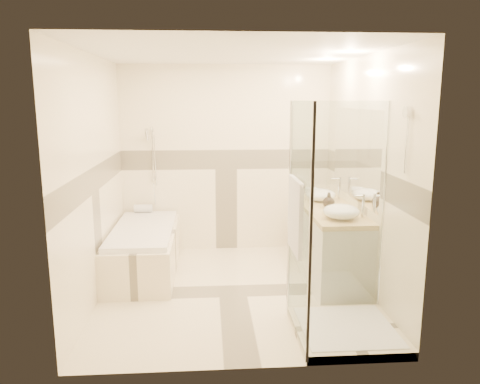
{
  "coord_description": "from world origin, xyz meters",
  "views": [
    {
      "loc": [
        -0.26,
        -4.78,
        2.05
      ],
      "look_at": [
        0.1,
        0.25,
        1.05
      ],
      "focal_mm": 35.0,
      "sensor_mm": 36.0,
      "label": 1
    }
  ],
  "objects": [
    {
      "name": "amenity_bottle_b",
      "position": [
        1.1,
        0.28,
        0.94
      ],
      "size": [
        0.17,
        0.17,
        0.17
      ],
      "primitive_type": "imported",
      "rotation": [
        0.0,
        0.0,
        -0.26
      ],
      "color": "black",
      "rests_on": "vanity"
    },
    {
      "name": "vanity",
      "position": [
        1.12,
        0.3,
        0.43
      ],
      "size": [
        0.58,
        1.62,
        0.85
      ],
      "color": "white",
      "rests_on": "ground"
    },
    {
      "name": "rolled_towel",
      "position": [
        -1.12,
        1.4,
        0.61
      ],
      "size": [
        0.24,
        0.11,
        0.11
      ],
      "primitive_type": "cylinder",
      "rotation": [
        0.0,
        1.57,
        0.0
      ],
      "color": "silver",
      "rests_on": "bathtub"
    },
    {
      "name": "amenity_bottle_a",
      "position": [
        1.1,
        0.27,
        0.93
      ],
      "size": [
        0.08,
        0.09,
        0.15
      ],
      "primitive_type": "imported",
      "rotation": [
        0.0,
        0.0,
        0.25
      ],
      "color": "black",
      "rests_on": "vanity"
    },
    {
      "name": "shower_enclosure",
      "position": [
        0.83,
        -0.97,
        0.51
      ],
      "size": [
        0.96,
        0.93,
        2.04
      ],
      "color": "#F2E4C1",
      "rests_on": "ground"
    },
    {
      "name": "room",
      "position": [
        0.06,
        0.01,
        1.26
      ],
      "size": [
        2.82,
        3.02,
        2.52
      ],
      "color": "beige",
      "rests_on": "ground"
    },
    {
      "name": "faucet_far",
      "position": [
        1.32,
        -0.22,
        1.0
      ],
      "size": [
        0.1,
        0.03,
        0.25
      ],
      "color": "silver",
      "rests_on": "vanity"
    },
    {
      "name": "faucet_near",
      "position": [
        1.32,
        0.65,
        1.01
      ],
      "size": [
        0.12,
        0.03,
        0.28
      ],
      "color": "silver",
      "rests_on": "vanity"
    },
    {
      "name": "folded_towels",
      "position": [
        1.1,
        1.01,
        0.89
      ],
      "size": [
        0.2,
        0.26,
        0.08
      ],
      "primitive_type": "cube",
      "rotation": [
        0.0,
        0.0,
        0.26
      ],
      "color": "silver",
      "rests_on": "vanity"
    },
    {
      "name": "bathtub",
      "position": [
        -1.02,
        0.65,
        0.31
      ],
      "size": [
        0.75,
        1.7,
        0.56
      ],
      "color": "#F2E4C1",
      "rests_on": "ground"
    },
    {
      "name": "vessel_sink_near",
      "position": [
        1.1,
        0.65,
        0.92
      ],
      "size": [
        0.36,
        0.36,
        0.14
      ],
      "primitive_type": "ellipsoid",
      "color": "white",
      "rests_on": "vanity"
    },
    {
      "name": "vessel_sink_far",
      "position": [
        1.1,
        -0.22,
        0.92
      ],
      "size": [
        0.37,
        0.37,
        0.15
      ],
      "primitive_type": "ellipsoid",
      "color": "white",
      "rests_on": "vanity"
    }
  ]
}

